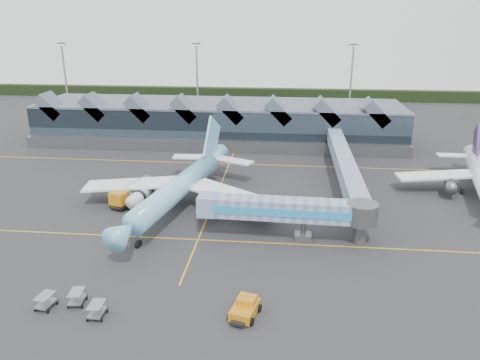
# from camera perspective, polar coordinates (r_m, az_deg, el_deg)

# --- Properties ---
(ground) EXTENTS (260.00, 260.00, 0.00)m
(ground) POSITION_cam_1_polar(r_m,az_deg,el_deg) (74.54, -3.99, -4.50)
(ground) COLOR #252527
(ground) RESTS_ON ground
(taxi_stripes) EXTENTS (120.00, 60.00, 0.01)m
(taxi_stripes) POSITION_cam_1_polar(r_m,az_deg,el_deg) (83.64, -2.84, -1.72)
(taxi_stripes) COLOR gold
(taxi_stripes) RESTS_ON ground
(tree_line_far) EXTENTS (260.00, 4.00, 4.00)m
(tree_line_far) POSITION_cam_1_polar(r_m,az_deg,el_deg) (179.66, 1.97, 10.49)
(tree_line_far) COLOR black
(tree_line_far) RESTS_ON ground
(terminal) EXTENTS (90.00, 22.25, 12.52)m
(terminal) POSITION_cam_1_polar(r_m,az_deg,el_deg) (118.40, -2.62, 7.14)
(terminal) COLOR black
(terminal) RESTS_ON ground
(light_masts) EXTENTS (132.40, 42.56, 22.45)m
(light_masts) POSITION_cam_1_polar(r_m,az_deg,el_deg) (131.32, 9.90, 11.48)
(light_masts) COLOR gray
(light_masts) RESTS_ON ground
(main_airliner) EXTENTS (34.19, 39.86, 12.87)m
(main_airliner) POSITION_cam_1_polar(r_m,az_deg,el_deg) (77.19, -7.19, -0.71)
(main_airliner) COLOR #71BDE4
(main_airliner) RESTS_ON ground
(jet_bridge) EXTENTS (25.18, 4.64, 6.10)m
(jet_bridge) POSITION_cam_1_polar(r_m,az_deg,el_deg) (66.06, 6.93, -3.79)
(jet_bridge) COLOR #667CAA
(jet_bridge) RESTS_ON ground
(fuel_truck) EXTENTS (5.32, 10.16, 3.42)m
(fuel_truck) POSITION_cam_1_polar(r_m,az_deg,el_deg) (81.70, -12.88, -1.30)
(fuel_truck) COLOR black
(fuel_truck) RESTS_ON ground
(pushback_tug) EXTENTS (3.53, 4.69, 1.91)m
(pushback_tug) POSITION_cam_1_polar(r_m,az_deg,el_deg) (51.47, 0.60, -15.39)
(pushback_tug) COLOR #C07612
(pushback_tug) RESTS_ON ground
(baggage_carts) EXTENTS (7.89, 4.38, 1.59)m
(baggage_carts) POSITION_cam_1_polar(r_m,az_deg,el_deg) (55.37, -19.69, -13.87)
(baggage_carts) COLOR gray
(baggage_carts) RESTS_ON ground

